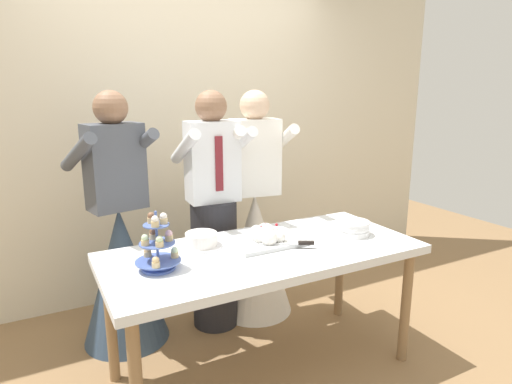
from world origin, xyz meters
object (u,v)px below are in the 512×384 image
Objects in this scene: dessert_table at (264,261)px; person_guest at (122,258)px; person_groom at (214,225)px; round_cake at (201,240)px; main_cake_tray at (266,237)px; person_bride at (255,238)px; cupcake_stand at (158,247)px; plate_stack at (353,228)px.

person_guest reaches higher than dessert_table.
round_cake is at bearing -120.38° from person_groom.
round_cake is at bearing 160.58° from main_cake_tray.
person_groom is (0.26, 0.44, -0.07)m from round_cake.
person_guest is (-0.96, 0.05, 0.00)m from person_bride.
cupcake_stand is (-0.61, -0.00, 0.19)m from dessert_table.
dessert_table is at bearing -124.97° from main_cake_tray.
plate_stack is 0.12× the size of person_groom.
main_cake_tray is (0.66, 0.08, -0.08)m from cupcake_stand.
plate_stack is (0.56, -0.11, 0.00)m from main_cake_tray.
cupcake_stand is 0.38m from round_cake.
person_groom reaches higher than plate_stack.
person_bride reaches higher than main_cake_tray.
person_bride is (0.34, 0.04, -0.16)m from person_groom.
round_cake is at bearing -55.97° from person_guest.
person_bride and person_guest have the same top height.
main_cake_tray is 0.25× the size of person_groom.
main_cake_tray is at bearing 168.81° from plate_stack.
person_guest is (-0.36, 0.53, -0.23)m from round_cake.
dessert_table is at bearing -85.86° from person_groom.
person_guest is (-1.28, 0.77, -0.24)m from plate_stack.
main_cake_tray reaches higher than dessert_table.
person_guest is (-0.05, 0.74, -0.31)m from cupcake_stand.
round_cake is 0.14× the size of person_bride.
dessert_table is 0.99m from person_guest.
cupcake_stand is 0.18× the size of person_bride.
cupcake_stand is 0.67m from main_cake_tray.
plate_stack is at bearing -3.39° from dessert_table.
person_groom is 1.00× the size of person_bride.
round_cake is at bearing 165.55° from plate_stack.
person_bride is 1.00× the size of person_guest.
main_cake_tray reaches higher than plate_stack.
cupcake_stand is at bearing -142.96° from person_bride.
person_bride is (0.25, 0.61, -0.23)m from main_cake_tray.
cupcake_stand reaches higher than main_cake_tray.
cupcake_stand is at bearing -131.28° from person_groom.
cupcake_stand reaches higher than dessert_table.
person_groom is (0.56, 0.64, -0.15)m from cupcake_stand.
person_groom reaches higher than dessert_table.
person_groom reaches higher than cupcake_stand.
person_guest is at bearing 148.97° from plate_stack.
person_bride reaches higher than round_cake.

